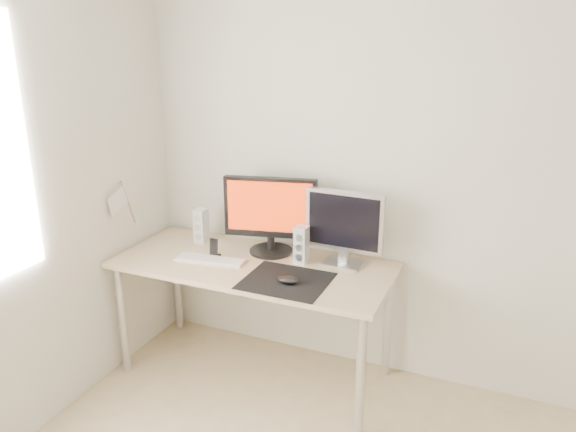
% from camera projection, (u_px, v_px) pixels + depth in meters
% --- Properties ---
extents(wall_back, '(3.50, 0.00, 3.50)m').
position_uv_depth(wall_back, '(435.00, 176.00, 3.04)').
color(wall_back, silver).
rests_on(wall_back, ground).
extents(mousepad, '(0.45, 0.40, 0.00)m').
position_uv_depth(mousepad, '(286.00, 281.00, 3.00)').
color(mousepad, black).
rests_on(mousepad, desk).
extents(mouse, '(0.11, 0.07, 0.04)m').
position_uv_depth(mouse, '(287.00, 280.00, 2.95)').
color(mouse, black).
rests_on(mouse, mousepad).
extents(desk, '(1.60, 0.70, 0.73)m').
position_uv_depth(desk, '(253.00, 275.00, 3.25)').
color(desk, '#D1B587').
rests_on(desk, ground).
extents(main_monitor, '(0.55, 0.31, 0.47)m').
position_uv_depth(main_monitor, '(270.00, 213.00, 3.30)').
color(main_monitor, black).
rests_on(main_monitor, desk).
extents(second_monitor, '(0.45, 0.17, 0.43)m').
position_uv_depth(second_monitor, '(344.00, 225.00, 3.13)').
color(second_monitor, '#B8B8BA').
rests_on(second_monitor, desk).
extents(speaker_left, '(0.07, 0.08, 0.22)m').
position_uv_depth(speaker_left, '(201.00, 226.00, 3.51)').
color(speaker_left, white).
rests_on(speaker_left, desk).
extents(speaker_right, '(0.07, 0.08, 0.22)m').
position_uv_depth(speaker_right, '(301.00, 245.00, 3.20)').
color(speaker_right, silver).
rests_on(speaker_right, desk).
extents(keyboard, '(0.43, 0.16, 0.02)m').
position_uv_depth(keyboard, '(211.00, 260.00, 3.25)').
color(keyboard, silver).
rests_on(keyboard, desk).
extents(phone_dock, '(0.06, 0.05, 0.11)m').
position_uv_depth(phone_dock, '(214.00, 251.00, 3.30)').
color(phone_dock, black).
rests_on(phone_dock, desk).
extents(pennant, '(0.01, 0.23, 0.29)m').
position_uv_depth(pennant, '(121.00, 201.00, 3.30)').
color(pennant, '#A57F54').
rests_on(pennant, wall_left).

